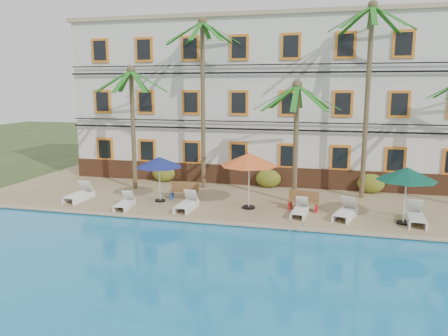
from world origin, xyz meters
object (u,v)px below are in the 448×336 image
(bench_left, at_px, (184,190))
(palm_b, at_px, (203,83))
(umbrella_green, at_px, (407,174))
(palm_a, at_px, (132,110))
(palm_c, at_px, (296,123))
(pool_ladder, at_px, (296,230))
(lounger_d, at_px, (300,210))
(lounger_e, at_px, (346,212))
(bench_right, at_px, (304,201))
(lounger_b, at_px, (125,203))
(lounger_c, at_px, (187,204))
(lounger_a, at_px, (79,194))
(palm_d, at_px, (368,78))
(umbrella_blue, at_px, (159,162))
(lounger_f, at_px, (416,216))
(umbrella_red, at_px, (249,160))

(bench_left, bearing_deg, palm_b, 84.99)
(umbrella_green, relative_size, bench_left, 1.69)
(palm_b, xyz_separation_m, umbrella_green, (10.54, -4.59, -3.94))
(palm_a, bearing_deg, palm_c, -5.32)
(palm_c, height_order, pool_ladder, palm_c)
(lounger_d, height_order, lounger_e, lounger_e)
(bench_right, bearing_deg, lounger_b, -167.99)
(palm_c, distance_m, umbrella_green, 5.92)
(pool_ladder, bearing_deg, lounger_c, 161.37)
(palm_a, relative_size, bench_right, 4.57)
(palm_a, xyz_separation_m, lounger_e, (11.98, -3.17, -4.34))
(lounger_d, bearing_deg, lounger_a, 179.88)
(palm_d, distance_m, lounger_a, 16.37)
(palm_a, relative_size, umbrella_green, 2.75)
(bench_right, bearing_deg, palm_c, 113.01)
(lounger_c, bearing_deg, lounger_e, 3.18)
(umbrella_blue, height_order, bench_right, umbrella_blue)
(palm_c, distance_m, palm_d, 4.53)
(lounger_d, distance_m, lounger_f, 5.05)
(lounger_a, height_order, lounger_e, lounger_a)
(palm_b, relative_size, palm_c, 1.56)
(lounger_b, relative_size, lounger_d, 0.98)
(palm_b, height_order, umbrella_blue, palm_b)
(lounger_e, xyz_separation_m, lounger_f, (2.99, -0.04, 0.01))
(palm_a, xyz_separation_m, lounger_d, (9.92, -3.26, -4.37))
(palm_b, xyz_separation_m, palm_c, (5.54, -2.05, -2.02))
(palm_d, xyz_separation_m, lounger_a, (-14.61, -4.19, -6.08))
(palm_c, xyz_separation_m, lounger_d, (0.49, -2.39, -3.87))
(lounger_b, bearing_deg, pool_ladder, -8.94)
(palm_c, relative_size, lounger_f, 3.04)
(lounger_e, distance_m, bench_right, 2.17)
(palm_a, bearing_deg, umbrella_blue, -43.44)
(palm_a, bearing_deg, pool_ladder, -28.73)
(palm_d, bearing_deg, lounger_f, -63.78)
(lounger_d, xyz_separation_m, lounger_f, (5.05, 0.05, 0.05))
(lounger_a, bearing_deg, lounger_c, -3.28)
(lounger_b, bearing_deg, lounger_c, 9.27)
(lounger_b, bearing_deg, palm_d, 23.58)
(palm_a, relative_size, palm_b, 0.73)
(lounger_e, bearing_deg, bench_right, 154.92)
(palm_c, distance_m, lounger_b, 9.50)
(lounger_b, bearing_deg, lounger_d, 5.55)
(lounger_b, bearing_deg, palm_a, 108.50)
(palm_c, bearing_deg, umbrella_red, -140.08)
(lounger_e, xyz_separation_m, bench_right, (-1.96, 0.92, 0.17))
(pool_ladder, bearing_deg, palm_c, 96.16)
(lounger_e, bearing_deg, lounger_b, -175.04)
(lounger_f, bearing_deg, umbrella_green, -159.08)
(lounger_a, height_order, bench_left, lounger_a)
(lounger_c, bearing_deg, bench_left, 112.53)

